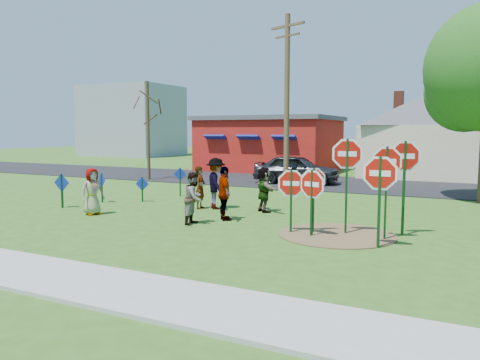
% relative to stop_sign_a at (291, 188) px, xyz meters
% --- Properties ---
extents(ground, '(120.00, 120.00, 0.00)m').
position_rel_stop_sign_a_xyz_m(ground, '(-3.25, 1.26, -1.28)').
color(ground, '#325418').
rests_on(ground, ground).
extents(sidewalk, '(22.00, 1.80, 0.08)m').
position_rel_stop_sign_a_xyz_m(sidewalk, '(-3.25, -5.94, -1.24)').
color(sidewalk, '#9E9E99').
rests_on(sidewalk, ground).
extents(road, '(120.00, 7.50, 0.04)m').
position_rel_stop_sign_a_xyz_m(road, '(-3.25, 12.76, -1.26)').
color(road, black).
rests_on(road, ground).
extents(dirt_patch, '(3.20, 3.20, 0.03)m').
position_rel_stop_sign_a_xyz_m(dirt_patch, '(1.25, 0.26, -1.26)').
color(dirt_patch, brown).
rests_on(dirt_patch, ground).
extents(red_building, '(9.40, 7.69, 3.90)m').
position_rel_stop_sign_a_xyz_m(red_building, '(-8.75, 19.25, 0.69)').
color(red_building, maroon).
rests_on(red_building, ground).
extents(cream_house, '(9.40, 9.40, 6.50)m').
position_rel_stop_sign_a_xyz_m(cream_house, '(2.25, 19.26, 1.65)').
color(cream_house, beige).
rests_on(cream_house, ground).
extents(distant_building, '(10.00, 8.00, 8.00)m').
position_rel_stop_sign_a_xyz_m(distant_building, '(-31.25, 31.26, 2.72)').
color(distant_building, '#8C939E').
rests_on(distant_building, ground).
extents(stop_sign_a, '(1.02, 0.24, 1.92)m').
position_rel_stop_sign_a_xyz_m(stop_sign_a, '(0.00, 0.00, 0.00)').
color(stop_sign_a, '#103B17').
rests_on(stop_sign_a, ground).
extents(stop_sign_b, '(1.11, 0.27, 2.80)m').
position_rel_stop_sign_a_xyz_m(stop_sign_b, '(1.42, 0.55, 0.73)').
color(stop_sign_b, '#103B17').
rests_on(stop_sign_b, ground).
extents(stop_sign_c, '(1.03, 0.23, 2.60)m').
position_rel_stop_sign_a_xyz_m(stop_sign_c, '(2.51, 0.30, 0.54)').
color(stop_sign_c, '#103B17').
rests_on(stop_sign_c, ground).
extents(stop_sign_d, '(1.06, 0.46, 2.75)m').
position_rel_stop_sign_a_xyz_m(stop_sign_d, '(2.86, 1.03, 0.69)').
color(stop_sign_d, '#103B17').
rests_on(stop_sign_d, ground).
extents(stop_sign_e, '(1.01, 0.33, 1.96)m').
position_rel_stop_sign_a_xyz_m(stop_sign_e, '(0.67, -0.19, 0.03)').
color(stop_sign_e, '#103B17').
rests_on(stop_sign_e, ground).
extents(stop_sign_f, '(1.14, 0.08, 2.41)m').
position_rel_stop_sign_a_xyz_m(stop_sign_f, '(2.52, -0.67, 0.41)').
color(stop_sign_f, '#103B17').
rests_on(stop_sign_f, ground).
extents(stop_sign_g, '(0.79, 0.49, 1.97)m').
position_rel_stop_sign_a_xyz_m(stop_sign_g, '(0.56, 0.29, 0.07)').
color(stop_sign_g, '#103B17').
rests_on(stop_sign_g, ground).
extents(blue_diamond_a, '(0.69, 0.08, 1.29)m').
position_rel_stop_sign_a_xyz_m(blue_diamond_a, '(-9.13, 0.24, -0.49)').
color(blue_diamond_a, '#103B17').
rests_on(blue_diamond_a, ground).
extents(blue_diamond_b, '(0.54, 0.21, 1.19)m').
position_rel_stop_sign_a_xyz_m(blue_diamond_b, '(-8.74, 1.91, -0.54)').
color(blue_diamond_b, '#103B17').
rests_on(blue_diamond_b, ground).
extents(blue_diamond_c, '(0.58, 0.12, 1.02)m').
position_rel_stop_sign_a_xyz_m(blue_diamond_c, '(-7.41, 2.78, -0.66)').
color(blue_diamond_c, '#103B17').
rests_on(blue_diamond_c, ground).
extents(blue_diamond_d, '(0.57, 0.17, 1.27)m').
position_rel_stop_sign_a_xyz_m(blue_diamond_d, '(-6.95, 4.83, -0.49)').
color(blue_diamond_d, '#103B17').
rests_on(blue_diamond_d, ground).
extents(person_a, '(0.78, 0.92, 1.61)m').
position_rel_stop_sign_a_xyz_m(person_a, '(-7.08, -0.33, -0.48)').
color(person_a, '#424386').
rests_on(person_a, ground).
extents(person_b, '(0.47, 0.63, 1.57)m').
position_rel_stop_sign_a_xyz_m(person_b, '(-4.44, 2.41, -0.50)').
color(person_b, '#2A6F62').
rests_on(person_b, ground).
extents(person_c, '(0.71, 0.86, 1.60)m').
position_rel_stop_sign_a_xyz_m(person_c, '(-3.12, -0.12, -0.48)').
color(person_c, brown).
rests_on(person_c, ground).
extents(person_d, '(1.34, 1.37, 1.88)m').
position_rel_stop_sign_a_xyz_m(person_d, '(-3.89, 2.60, -0.34)').
color(person_d, '#323237').
rests_on(person_d, ground).
extents(person_e, '(1.00, 1.04, 1.74)m').
position_rel_stop_sign_a_xyz_m(person_e, '(-2.55, 0.78, -0.41)').
color(person_e, '#4A2D56').
rests_on(person_e, ground).
extents(person_f, '(1.41, 1.37, 1.61)m').
position_rel_stop_sign_a_xyz_m(person_f, '(-2.04, 2.79, -0.47)').
color(person_f, '#214F32').
rests_on(person_f, ground).
extents(suv, '(4.76, 2.39, 1.55)m').
position_rel_stop_sign_a_xyz_m(suv, '(-3.98, 11.61, -0.46)').
color(suv, '#292A2E').
rests_on(suv, road).
extents(utility_pole, '(2.02, 0.85, 8.67)m').
position_rel_stop_sign_a_xyz_m(utility_pole, '(-4.08, 10.29, 3.28)').
color(utility_pole, '#4C3823').
rests_on(utility_pole, ground).
extents(bare_tree_west, '(1.80, 1.80, 5.71)m').
position_rel_stop_sign_a_xyz_m(bare_tree_west, '(-12.43, 9.76, 2.42)').
color(bare_tree_west, '#382819').
rests_on(bare_tree_west, ground).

